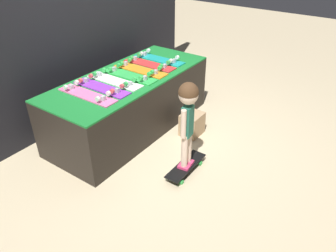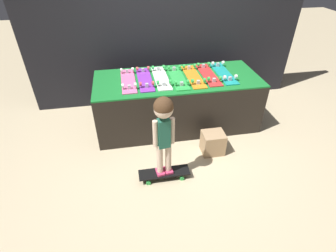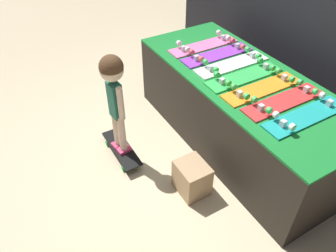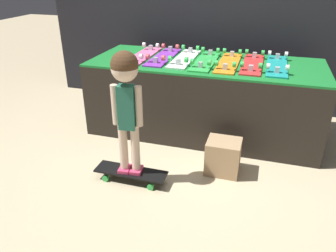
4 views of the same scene
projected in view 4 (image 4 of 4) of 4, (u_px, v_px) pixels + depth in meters
The scene contains 12 objects.
ground_plane at pixel (191, 154), 3.14m from camera, with size 16.00×16.00×0.00m, color beige.
display_rack at pixel (204, 97), 3.44m from camera, with size 2.31×0.94×0.76m.
skateboard_pink_on_rack at pixel (143, 55), 3.46m from camera, with size 0.19×0.76×0.09m.
skateboard_purple_on_rack at pixel (163, 56), 3.41m from camera, with size 0.19×0.76×0.09m.
skateboard_white_on_rack at pixel (185, 58), 3.35m from camera, with size 0.19×0.76×0.09m.
skateboard_green_on_rack at pixel (206, 60), 3.26m from camera, with size 0.19×0.76×0.09m.
skateboard_orange_on_rack at pixel (229, 62), 3.20m from camera, with size 0.19×0.76×0.09m.
skateboard_red_on_rack at pixel (253, 63), 3.16m from camera, with size 0.19×0.76×0.09m.
skateboard_teal_on_rack at pixel (277, 65), 3.11m from camera, with size 0.19×0.76×0.09m.
skateboard_on_floor at pixel (131, 173), 2.72m from camera, with size 0.60×0.18×0.09m.
child at pixel (126, 91), 2.41m from camera, with size 0.24×0.20×1.00m.
storage_box at pixel (223, 157), 2.81m from camera, with size 0.28×0.24×0.30m.
Camera 4 is at (0.58, -2.64, 1.62)m, focal length 35.00 mm.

